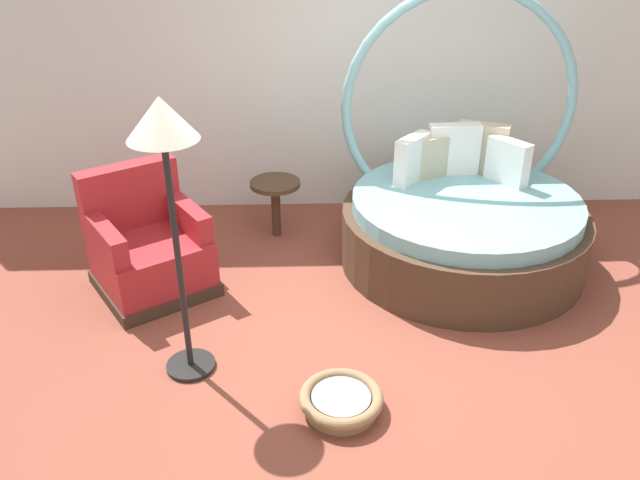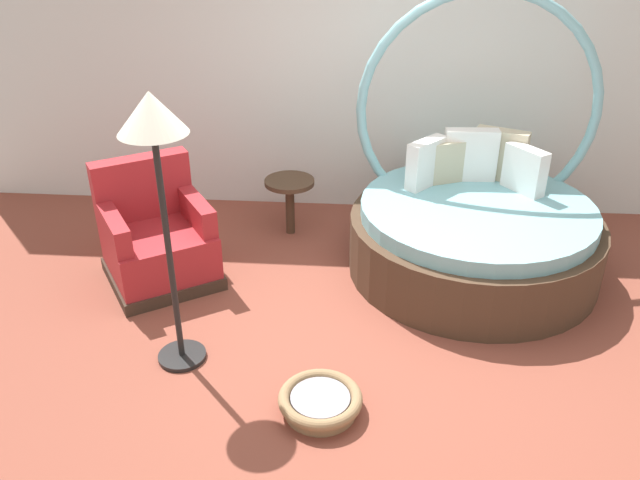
% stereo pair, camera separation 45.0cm
% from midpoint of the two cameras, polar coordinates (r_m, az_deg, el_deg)
% --- Properties ---
extents(ground_plane, '(8.00, 8.00, 0.02)m').
position_cam_midpoint_polar(ground_plane, '(4.70, 6.90, -8.23)').
color(ground_plane, brown).
extents(back_wall, '(8.00, 0.12, 2.61)m').
position_cam_midpoint_polar(back_wall, '(6.11, 7.07, 14.35)').
color(back_wall, silver).
rests_on(back_wall, ground_plane).
extents(round_daybed, '(1.99, 1.99, 2.15)m').
position_cam_midpoint_polar(round_daybed, '(5.44, 15.66, 1.55)').
color(round_daybed, '#473323').
rests_on(round_daybed, ground_plane).
extents(red_armchair, '(1.10, 1.10, 0.94)m').
position_cam_midpoint_polar(red_armchair, '(5.23, -11.73, -0.08)').
color(red_armchair, '#38281E').
rests_on(red_armchair, ground_plane).
extents(pet_basket, '(0.51, 0.51, 0.13)m').
position_cam_midpoint_polar(pet_basket, '(4.02, 3.33, -14.05)').
color(pet_basket, '#8E704C').
rests_on(pet_basket, ground_plane).
extents(side_table, '(0.44, 0.44, 0.52)m').
position_cam_midpoint_polar(side_table, '(5.76, -0.44, 4.38)').
color(side_table, '#473323').
rests_on(side_table, ground_plane).
extents(floor_lamp, '(0.40, 0.40, 1.82)m').
position_cam_midpoint_polar(floor_lamp, '(3.74, -10.93, 8.39)').
color(floor_lamp, black).
rests_on(floor_lamp, ground_plane).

